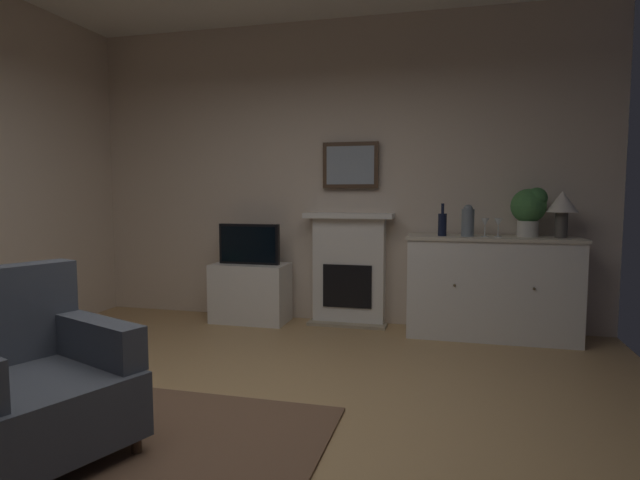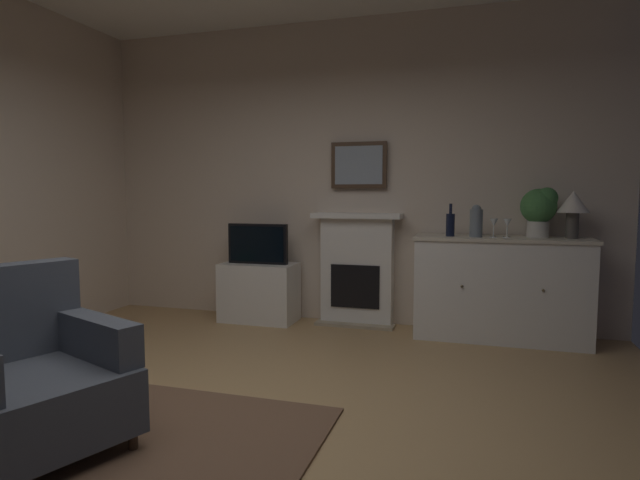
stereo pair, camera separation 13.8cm
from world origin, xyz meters
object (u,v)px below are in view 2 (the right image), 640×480
at_px(armchair, 26,377).
at_px(tv_set, 258,244).
at_px(fireplace_unit, 357,269).
at_px(table_lamp, 573,205).
at_px(wine_glass_center, 507,224).
at_px(tv_cabinet, 259,292).
at_px(sideboard_cabinet, 500,289).
at_px(wine_glass_left, 494,223).
at_px(vase_decorative, 476,221).
at_px(framed_picture, 359,165).
at_px(potted_plant_small, 540,208).
at_px(wine_bottle, 450,224).

bearing_deg(armchair, tv_set, 89.38).
distance_m(fireplace_unit, table_lamp, 2.00).
relative_size(fireplace_unit, table_lamp, 2.75).
relative_size(wine_glass_center, tv_cabinet, 0.22).
bearing_deg(sideboard_cabinet, armchair, -129.89).
height_order(wine_glass_left, tv_set, wine_glass_left).
bearing_deg(wine_glass_left, sideboard_cabinet, 38.00).
bearing_deg(table_lamp, vase_decorative, -176.29).
distance_m(framed_picture, wine_glass_center, 1.49).
height_order(table_lamp, potted_plant_small, potted_plant_small).
bearing_deg(fireplace_unit, armchair, -108.70).
bearing_deg(table_lamp, potted_plant_small, 169.84).
bearing_deg(table_lamp, fireplace_unit, 174.62).
relative_size(wine_bottle, tv_set, 0.47).
height_order(wine_bottle, potted_plant_small, potted_plant_small).
bearing_deg(sideboard_cabinet, tv_cabinet, 179.63).
xyz_separation_m(table_lamp, potted_plant_small, (-0.25, 0.05, -0.02)).
xyz_separation_m(framed_picture, sideboard_cabinet, (1.33, -0.22, -1.11)).
relative_size(wine_bottle, armchair, 0.28).
distance_m(fireplace_unit, sideboard_cabinet, 1.34).
height_order(framed_picture, wine_bottle, framed_picture).
distance_m(fireplace_unit, potted_plant_small, 1.75).
bearing_deg(armchair, wine_glass_center, 49.12).
height_order(fireplace_unit, wine_bottle, wine_bottle).
distance_m(tv_cabinet, armchair, 2.81).
height_order(table_lamp, armchair, table_lamp).
relative_size(tv_cabinet, armchair, 0.73).
bearing_deg(tv_cabinet, tv_set, -90.00).
bearing_deg(tv_set, vase_decorative, -1.15).
relative_size(wine_glass_left, wine_glass_center, 1.00).
relative_size(table_lamp, potted_plant_small, 0.93).
distance_m(fireplace_unit, armchair, 3.14).
xyz_separation_m(wine_glass_left, vase_decorative, (-0.15, 0.01, 0.02)).
relative_size(fireplace_unit, tv_cabinet, 1.47).
bearing_deg(wine_glass_left, wine_glass_center, 1.97).
bearing_deg(fireplace_unit, tv_set, -169.23).
relative_size(wine_bottle, tv_cabinet, 0.39).
height_order(fireplace_unit, tv_set, fireplace_unit).
bearing_deg(sideboard_cabinet, vase_decorative, -167.11).
bearing_deg(potted_plant_small, wine_glass_center, -159.51).
distance_m(wine_bottle, potted_plant_small, 0.76).
bearing_deg(potted_plant_small, armchair, -132.88).
bearing_deg(sideboard_cabinet, wine_glass_center, -55.01).
height_order(wine_bottle, tv_set, wine_bottle).
distance_m(fireplace_unit, tv_set, 1.02).
bearing_deg(armchair, fireplace_unit, 71.30).
relative_size(wine_glass_left, armchair, 0.16).
height_order(wine_glass_center, potted_plant_small, potted_plant_small).
xyz_separation_m(fireplace_unit, tv_cabinet, (-0.97, -0.16, -0.25)).
xyz_separation_m(fireplace_unit, framed_picture, (0.00, 0.05, 1.02)).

